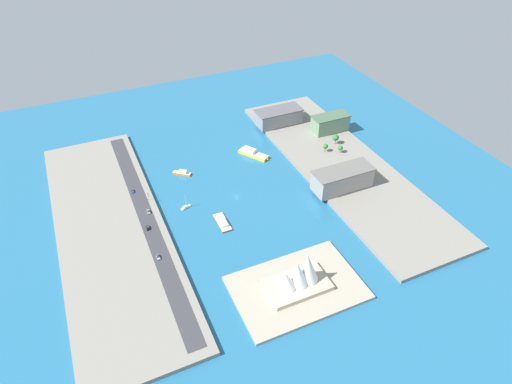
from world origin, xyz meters
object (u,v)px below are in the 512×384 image
warehouse_low_gray (279,117)px  hatchback_blue (132,191)px  suv_black (148,228)px  barge_flat_brown (223,222)px  terminal_long_green (330,123)px  sedan_silver (158,257)px  van_white (149,212)px  opera_landmark (299,276)px  water_taxi_orange (182,173)px  carpark_squat_concrete (342,179)px  sailboat_small_white (186,207)px  ferry_yellow_fast (253,153)px  traffic_light_waterfront (148,196)px

warehouse_low_gray → hatchback_blue: (147.02, 48.67, -6.12)m
warehouse_low_gray → suv_black: 173.47m
barge_flat_brown → warehouse_low_gray: bearing=-132.2°
terminal_long_green → sedan_silver: 205.17m
sedan_silver → van_white: size_ratio=1.08×
sedan_silver → van_white: (-4.95, -46.08, -0.04)m
barge_flat_brown → opera_landmark: 76.12m
van_white → suv_black: bearing=74.8°
van_white → hatchback_blue: van_white is taller
sedan_silver → water_taxi_orange: bearing=-115.8°
barge_flat_brown → opera_landmark: opera_landmark is taller
water_taxi_orange → van_white: size_ratio=3.33×
carpark_squat_concrete → van_white: bearing=-12.5°
terminal_long_green → carpark_squat_concrete: carpark_squat_concrete is taller
water_taxi_orange → carpark_squat_concrete: (-104.83, 70.36, 9.64)m
sailboat_small_white → opera_landmark: size_ratio=0.30×
ferry_yellow_fast → terminal_long_green: terminal_long_green is taller
barge_flat_brown → traffic_light_waterfront: size_ratio=3.27×
hatchback_blue → warehouse_low_gray: bearing=-161.7°
water_taxi_orange → van_white: van_white is taller
ferry_yellow_fast → sailboat_small_white: size_ratio=2.35×
warehouse_low_gray → van_white: 161.26m
barge_flat_brown → hatchback_blue: size_ratio=5.00×
water_taxi_orange → ferry_yellow_fast: (-63.03, -2.10, 0.54)m
ferry_yellow_fast → sailboat_small_white: sailboat_small_white is taller
ferry_yellow_fast → van_white: bearing=22.6°
sedan_silver → ferry_yellow_fast: bearing=-140.0°
ferry_yellow_fast → traffic_light_waterfront: 99.69m
ferry_yellow_fast → terminal_long_green: 79.55m
hatchback_blue → water_taxi_orange: bearing=-165.6°
terminal_long_green → suv_black: terminal_long_green is taller
warehouse_low_gray → suv_black: (145.94, 93.58, -6.05)m
van_white → opera_landmark: 121.32m
barge_flat_brown → suv_black: bearing=-14.5°
sedan_silver → suv_black: 29.65m
water_taxi_orange → traffic_light_waterfront: size_ratio=2.18×
opera_landmark → ferry_yellow_fast: bearing=-103.2°
suv_black → van_white: bearing=-105.2°
ferry_yellow_fast → carpark_squat_concrete: size_ratio=0.58×
warehouse_low_gray → terminal_long_green: bearing=139.8°
suv_black → sedan_silver: bearing=89.0°
barge_flat_brown → terminal_long_green: terminal_long_green is taller
carpark_squat_concrete → warehouse_low_gray: size_ratio=1.08×
terminal_long_green → opera_landmark: (112.51, 147.93, 0.48)m
suv_black → opera_landmark: size_ratio=0.12×
water_taxi_orange → ferry_yellow_fast: size_ratio=0.53×
van_white → opera_landmark: size_ratio=0.11×
barge_flat_brown → sedan_silver: bearing=18.7°
sedan_silver → traffic_light_waterfront: size_ratio=0.71×
ferry_yellow_fast → traffic_light_waterfront: bearing=16.1°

